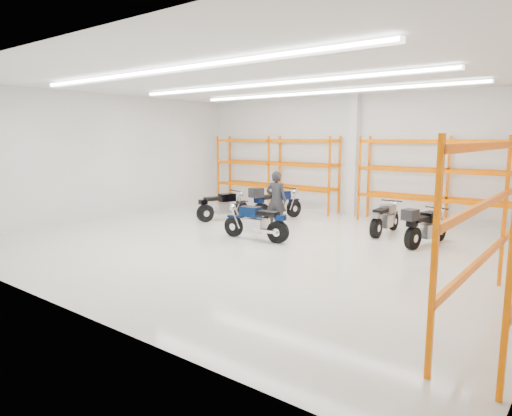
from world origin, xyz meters
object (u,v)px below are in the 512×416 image
Objects in this scene: motorcycle_back_a at (221,207)px; structural_column at (354,156)px; motorcycle_main at (258,223)px; motorcycle_back_d at (424,227)px; standing_man at (276,200)px; motorcycle_back_c at (384,219)px; motorcycle_back_b at (274,204)px.

structural_column is (3.27, 3.79, 1.76)m from motorcycle_back_a.
motorcycle_main is 0.48× the size of structural_column.
standing_man reaches higher than motorcycle_back_d.
motorcycle_back_d reaches higher than motorcycle_back_c.
motorcycle_back_b is 3.61m from structural_column.
motorcycle_back_b is 1.18× the size of motorcycle_back_c.
motorcycle_back_b is 4.06m from motorcycle_back_c.
motorcycle_back_a is at bearing -176.36° from motorcycle_back_d.
motorcycle_back_d is at bearing -29.06° from motorcycle_back_c.
motorcycle_back_b is 5.54m from motorcycle_back_d.
motorcycle_main is at bearing -92.51° from structural_column.
motorcycle_back_d is 5.32m from structural_column.
structural_column is at bearing -118.05° from standing_man.
motorcycle_back_d reaches higher than motorcycle_back_a.
motorcycle_back_d is (7.02, 0.45, 0.04)m from motorcycle_back_a.
motorcycle_main reaches higher than motorcycle_back_a.
structural_column reaches higher than motorcycle_back_a.
standing_man is (0.95, -1.18, 0.35)m from motorcycle_back_b.
motorcycle_back_b is at bearing -122.89° from structural_column.
motorcycle_back_c is at bearing 12.63° from motorcycle_back_a.
motorcycle_back_b is 1.27× the size of standing_man.
standing_man is at bearing -51.19° from motorcycle_back_b.
motorcycle_back_b is at bearing -67.75° from standing_man.
standing_man is 4.17m from structural_column.
motorcycle_back_d is at bearing 170.17° from standing_man.
motorcycle_back_c is 3.41m from standing_man.
structural_column reaches higher than motorcycle_back_b.
structural_column is (0.79, 3.88, 1.31)m from standing_man.
motorcycle_back_b is at bearing 35.67° from motorcycle_back_a.
motorcycle_back_d is 4.60m from standing_man.
structural_column reaches higher than motorcycle_back_c.
motorcycle_back_a is 1.09× the size of standing_man.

